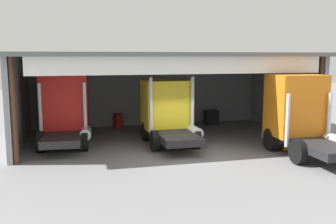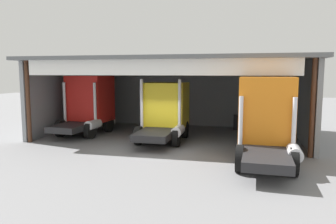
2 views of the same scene
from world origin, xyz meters
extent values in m
plane|color=slate|center=(0.00, 0.00, 0.00)|extent=(80.00, 80.00, 0.00)
cube|color=gray|center=(0.00, 8.22, 2.31)|extent=(15.53, 0.24, 4.62)
cube|color=gray|center=(-7.76, 4.11, 2.31)|extent=(0.24, 8.22, 4.62)
cube|color=gray|center=(7.76, 4.11, 2.31)|extent=(0.24, 8.22, 4.62)
cube|color=slate|center=(0.00, 3.75, 4.72)|extent=(16.13, 8.94, 0.20)
cylinder|color=#4C2D1E|center=(-7.51, 0.15, 2.31)|extent=(0.24, 0.24, 4.62)
cylinder|color=#4C2D1E|center=(7.51, 0.15, 2.31)|extent=(0.24, 0.24, 4.62)
cube|color=white|center=(0.00, -0.29, 4.27)|extent=(13.97, 0.12, 0.90)
cube|color=red|center=(-5.44, 3.70, 2.27)|extent=(2.55, 2.46, 2.98)
cube|color=black|center=(-5.36, 4.86, 2.79)|extent=(2.04, 0.21, 0.89)
cube|color=silver|center=(-5.36, 4.89, 0.68)|extent=(2.28, 0.32, 0.44)
cube|color=#232326|center=(-5.58, 1.84, 0.71)|extent=(2.04, 3.52, 0.36)
cylinder|color=silver|center=(-6.61, 2.48, 1.94)|extent=(0.18, 0.18, 2.82)
cylinder|color=silver|center=(-4.46, 2.33, 1.94)|extent=(0.18, 0.18, 2.82)
cylinder|color=silver|center=(-4.48, 2.06, 0.83)|extent=(0.64, 1.24, 0.56)
cylinder|color=black|center=(-6.45, 4.23, 0.53)|extent=(0.38, 1.08, 1.06)
cylinder|color=black|center=(-4.36, 4.08, 0.53)|extent=(0.38, 1.08, 1.06)
cylinder|color=black|center=(-6.62, 1.91, 0.53)|extent=(0.38, 1.08, 1.06)
cylinder|color=black|center=(-4.53, 1.76, 0.53)|extent=(0.38, 1.08, 1.06)
cube|color=yellow|center=(-0.12, 2.84, 2.07)|extent=(2.45, 2.29, 2.61)
cube|color=black|center=(-0.11, 4.00, 2.53)|extent=(2.07, 0.07, 0.78)
cube|color=silver|center=(-0.11, 4.03, 0.67)|extent=(2.32, 0.18, 0.44)
cube|color=#232326|center=(-0.13, 0.85, 0.70)|extent=(1.85, 3.63, 0.36)
cylinder|color=silver|center=(-1.23, 1.56, 2.06)|extent=(0.18, 0.18, 3.08)
cylinder|color=silver|center=(0.97, 1.55, 2.06)|extent=(0.18, 0.18, 3.08)
cylinder|color=silver|center=(0.96, 1.15, 0.82)|extent=(0.57, 1.20, 0.56)
cylinder|color=black|center=(-1.19, 3.31, 0.52)|extent=(0.31, 1.04, 1.04)
cylinder|color=black|center=(0.95, 3.29, 0.52)|extent=(0.31, 1.04, 1.04)
cylinder|color=black|center=(-1.20, 0.86, 0.52)|extent=(0.31, 1.04, 1.04)
cylinder|color=black|center=(0.93, 0.85, 0.52)|extent=(0.31, 1.04, 1.04)
cube|color=orange|center=(5.40, -0.89, 2.29)|extent=(2.42, 2.14, 2.97)
cube|color=black|center=(5.44, 0.15, 2.81)|extent=(1.99, 0.14, 0.89)
cube|color=silver|center=(5.44, 0.18, 0.71)|extent=(2.23, 0.25, 0.44)
cube|color=#232326|center=(5.32, -2.97, 0.74)|extent=(1.90, 3.84, 0.36)
cylinder|color=silver|center=(4.30, -2.03, 1.77)|extent=(0.18, 0.18, 2.43)
cylinder|color=silver|center=(6.41, -2.11, 1.77)|extent=(0.18, 0.18, 2.43)
cylinder|color=silver|center=(6.38, -2.71, 0.86)|extent=(0.61, 1.22, 0.56)
cylinder|color=black|center=(4.40, -0.44, 0.56)|extent=(0.34, 1.12, 1.11)
cylinder|color=black|center=(6.44, -0.52, 0.56)|extent=(0.34, 1.12, 1.11)
cylinder|color=black|center=(4.30, -2.93, 0.56)|extent=(0.34, 1.12, 1.11)
cylinder|color=#B21E19|center=(-2.21, 7.35, 0.46)|extent=(0.58, 0.58, 0.93)
cube|color=black|center=(4.19, 7.11, 0.50)|extent=(0.90, 0.60, 1.00)
cone|color=orange|center=(5.18, -0.62, 0.28)|extent=(0.36, 0.36, 0.56)
camera|label=1|loc=(-5.14, -16.94, 4.63)|focal=40.48mm
camera|label=2|loc=(4.41, -15.90, 3.96)|focal=34.79mm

